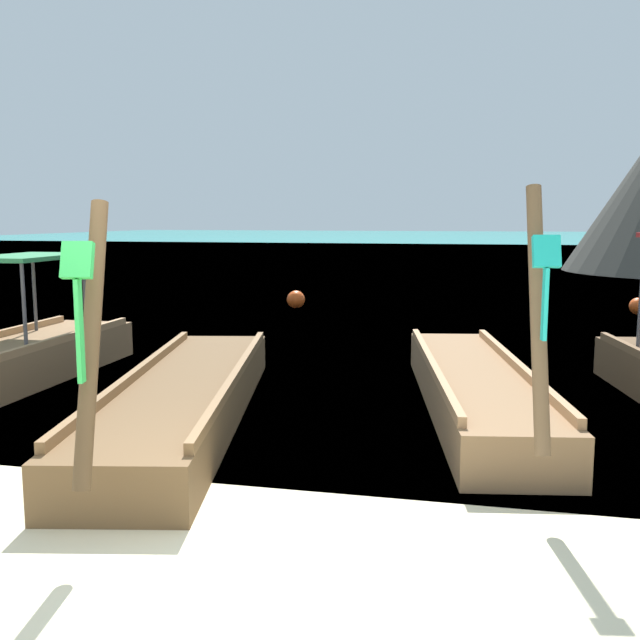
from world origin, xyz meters
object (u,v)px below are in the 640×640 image
at_px(longtail_boat_green_ribbon, 186,398).
at_px(mooring_buoy_far, 638,306).
at_px(longtail_boat_violet_ribbon, 5,362).
at_px(longtail_boat_turquoise_ribbon, 475,389).
at_px(mooring_buoy_near, 296,300).

xyz_separation_m(longtail_boat_green_ribbon, mooring_buoy_far, (6.81, 10.64, -0.05)).
bearing_deg(longtail_boat_violet_ribbon, longtail_boat_turquoise_ribbon, 1.25).
bearing_deg(longtail_boat_violet_ribbon, longtail_boat_green_ribbon, -18.19).
distance_m(longtail_boat_violet_ribbon, mooring_buoy_far, 13.78).
xyz_separation_m(mooring_buoy_near, mooring_buoy_far, (8.13, 0.62, -0.02)).
distance_m(longtail_boat_green_ribbon, mooring_buoy_near, 10.11).
xyz_separation_m(longtail_boat_violet_ribbon, longtail_boat_turquoise_ribbon, (6.18, 0.13, -0.07)).
bearing_deg(longtail_boat_green_ribbon, mooring_buoy_near, 97.52).
bearing_deg(longtail_boat_turquoise_ribbon, longtail_boat_violet_ribbon, -178.75).
bearing_deg(longtail_boat_violet_ribbon, mooring_buoy_far, 44.42).
height_order(longtail_boat_violet_ribbon, mooring_buoy_near, longtail_boat_violet_ribbon).
bearing_deg(longtail_boat_violet_ribbon, mooring_buoy_near, 79.28).
bearing_deg(longtail_boat_turquoise_ribbon, mooring_buoy_far, 68.96).
height_order(longtail_boat_green_ribbon, mooring_buoy_near, longtail_boat_green_ribbon).
height_order(longtail_boat_turquoise_ribbon, mooring_buoy_far, longtail_boat_turquoise_ribbon).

